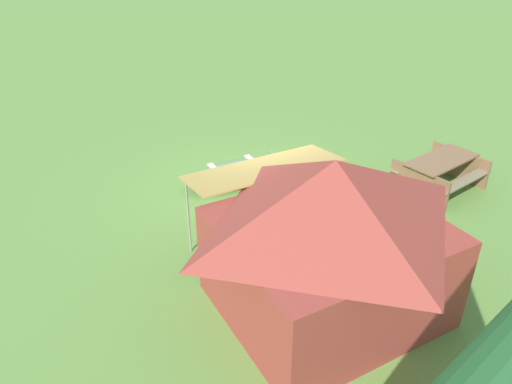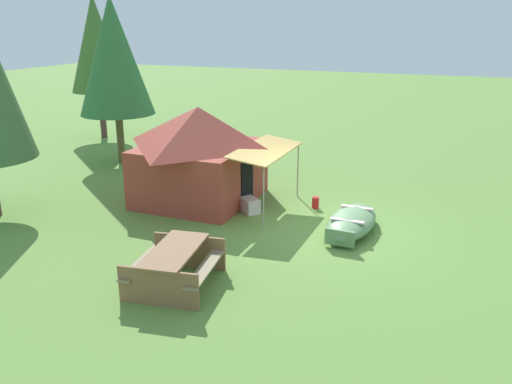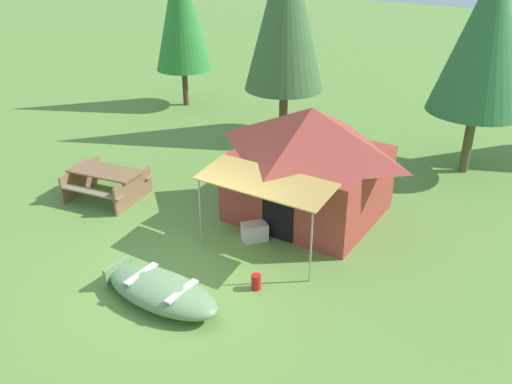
{
  "view_description": "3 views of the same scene",
  "coord_description": "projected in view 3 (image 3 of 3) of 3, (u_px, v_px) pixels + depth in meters",
  "views": [
    {
      "loc": [
        4.79,
        8.4,
        5.56
      ],
      "look_at": [
        0.8,
        1.39,
        1.0
      ],
      "focal_mm": 34.7,
      "sensor_mm": 36.0,
      "label": 1
    },
    {
      "loc": [
        -11.61,
        -3.04,
        4.82
      ],
      "look_at": [
        -0.12,
        1.6,
        0.76
      ],
      "focal_mm": 36.99,
      "sensor_mm": 36.0,
      "label": 2
    },
    {
      "loc": [
        5.86,
        -6.8,
        6.32
      ],
      "look_at": [
        0.42,
        1.97,
        1.17
      ],
      "focal_mm": 38.68,
      "sensor_mm": 36.0,
      "label": 3
    }
  ],
  "objects": [
    {
      "name": "ground_plane",
      "position": [
        184.0,
        279.0,
        10.76
      ],
      "size": [
        80.0,
        80.0,
        0.0
      ],
      "primitive_type": "plane",
      "color": "olive"
    },
    {
      "name": "beached_rowboat",
      "position": [
        161.0,
        290.0,
        10.01
      ],
      "size": [
        2.46,
        1.1,
        0.48
      ],
      "color": "#648A5B",
      "rests_on": "ground_plane"
    },
    {
      "name": "canvas_cabin_tent",
      "position": [
        310.0,
        161.0,
        12.53
      ],
      "size": [
        3.4,
        4.06,
        2.62
      ],
      "color": "#9D392F",
      "rests_on": "ground_plane"
    },
    {
      "name": "picnic_table",
      "position": [
        106.0,
        180.0,
        13.68
      ],
      "size": [
        1.98,
        1.75,
        0.74
      ],
      "color": "brown",
      "rests_on": "ground_plane"
    },
    {
      "name": "cooler_box",
      "position": [
        255.0,
        232.0,
        11.99
      ],
      "size": [
        0.61,
        0.64,
        0.39
      ],
      "primitive_type": "cube",
      "rotation": [
        0.0,
        0.0,
        0.88
      ],
      "color": "silver",
      "rests_on": "ground_plane"
    },
    {
      "name": "fuel_can",
      "position": [
        256.0,
        282.0,
        10.4
      ],
      "size": [
        0.26,
        0.26,
        0.3
      ],
      "primitive_type": "cylinder",
      "rotation": [
        0.0,
        0.0,
        5.39
      ],
      "color": "red",
      "rests_on": "ground_plane"
    },
    {
      "name": "pine_tree_back_left",
      "position": [
        286.0,
        11.0,
        16.17
      ],
      "size": [
        2.46,
        2.46,
        6.24
      ],
      "color": "brown",
      "rests_on": "ground_plane"
    },
    {
      "name": "pine_tree_back_right",
      "position": [
        487.0,
        36.0,
        13.69
      ],
      "size": [
        2.52,
        2.52,
        5.64
      ],
      "color": "brown",
      "rests_on": "ground_plane"
    },
    {
      "name": "pine_tree_side",
      "position": [
        181.0,
        9.0,
        19.22
      ],
      "size": [
        1.98,
        1.98,
        5.57
      ],
      "color": "#513428",
      "rests_on": "ground_plane"
    }
  ]
}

